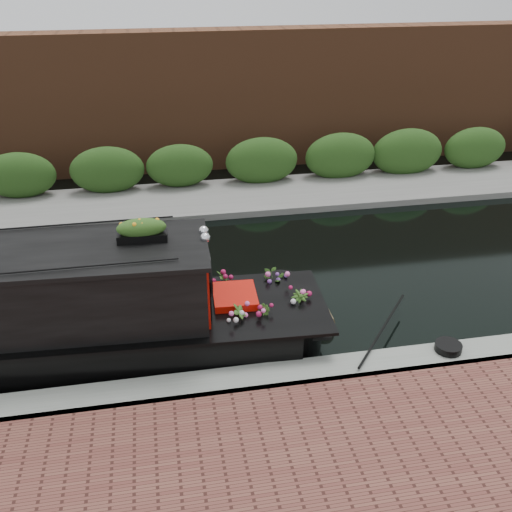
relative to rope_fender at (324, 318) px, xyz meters
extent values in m
plane|color=black|center=(-1.93, 1.84, -0.15)|extent=(80.00, 80.00, 0.00)
cube|color=gray|center=(-1.93, -1.46, -0.15)|extent=(40.00, 0.60, 0.50)
cube|color=slate|center=(-1.93, 6.04, -0.15)|extent=(40.00, 2.40, 0.34)
cube|color=#254818|center=(-1.93, 6.94, -0.15)|extent=(40.00, 1.10, 2.80)
cube|color=brown|center=(-1.93, 9.04, -0.15)|extent=(40.00, 1.00, 8.00)
cube|color=red|center=(-2.08, 0.00, 1.15)|extent=(0.13, 1.59, 1.23)
cube|color=black|center=(-3.29, -0.81, 1.21)|extent=(0.82, 0.07, 0.50)
cube|color=red|center=(-1.61, 0.00, 0.49)|extent=(0.76, 0.85, 0.45)
sphere|color=white|center=(-2.07, -0.13, 1.86)|extent=(0.16, 0.16, 0.16)
sphere|color=white|center=(-2.07, 0.13, 1.86)|extent=(0.16, 0.16, 0.16)
cube|color=black|center=(-3.03, 0.00, 1.90)|extent=(0.78, 0.29, 0.13)
ellipsoid|color=orange|center=(-3.03, 0.00, 2.07)|extent=(0.84, 0.28, 0.22)
imported|color=#325B1E|center=(-1.62, -0.56, 0.55)|extent=(0.33, 0.37, 0.58)
imported|color=#325B1E|center=(-1.23, -0.54, 0.50)|extent=(0.26, 0.30, 0.48)
imported|color=#325B1E|center=(-0.79, 0.51, 0.50)|extent=(0.44, 0.38, 0.49)
imported|color=#325B1E|center=(-0.54, -0.25, 0.52)|extent=(0.39, 0.39, 0.51)
imported|color=#325B1E|center=(-1.74, 0.61, 0.53)|extent=(0.22, 0.31, 0.55)
cylinder|color=brown|center=(0.00, 0.00, 0.00)|extent=(0.29, 0.37, 0.29)
cylinder|color=black|center=(1.66, -1.38, 0.16)|extent=(0.43, 0.43, 0.12)
camera|label=1|loc=(-2.73, -8.09, 5.81)|focal=40.00mm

